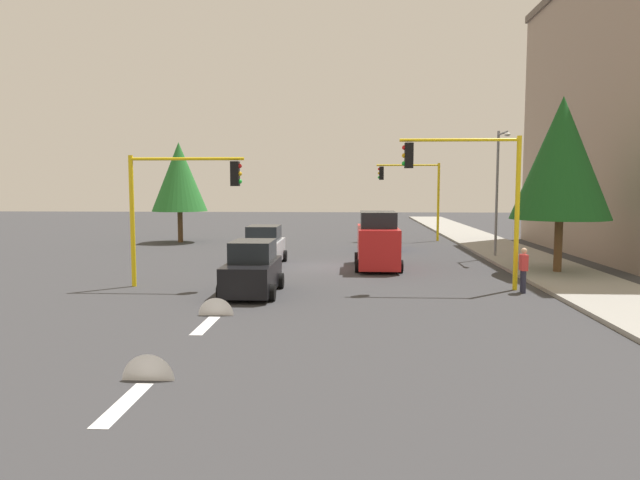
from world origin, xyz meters
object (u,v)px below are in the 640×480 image
car_blue (384,235)px  tree_roadside_near (562,158)px  delivery_van_red (378,242)px  street_lamp_curbside (499,180)px  traffic_signal_near_left (471,182)px  traffic_signal_near_right (178,194)px  car_silver (264,247)px  car_black (252,270)px  pedestrian_crossing (523,269)px  traffic_signal_far_left (414,186)px  tree_opposite_side (179,177)px

car_blue → tree_roadside_near: bearing=35.6°
delivery_van_red → tree_roadside_near: bearing=78.3°
street_lamp_curbside → traffic_signal_near_left: bearing=-19.8°
traffic_signal_near_left → traffic_signal_near_right: (-0.00, -11.35, -0.45)m
traffic_signal_near_left → delivery_van_red: size_ratio=1.23×
tree_roadside_near → car_silver: size_ratio=1.99×
traffic_signal_near_right → car_black: 4.42m
car_black → delivery_van_red: bearing=144.8°
car_silver → pedestrian_crossing: car_silver is taller
traffic_signal_near_left → car_silver: bearing=-126.7°
traffic_signal_near_left → pedestrian_crossing: 3.81m
traffic_signal_far_left → car_black: bearing=-21.0°
car_blue → traffic_signal_near_left: bearing=10.0°
tree_roadside_near → car_silver: 14.72m
street_lamp_curbside → car_blue: size_ratio=1.70×
traffic_signal_near_left → car_blue: size_ratio=1.43×
traffic_signal_near_left → street_lamp_curbside: (-9.61, 3.47, 0.19)m
car_black → traffic_signal_near_left: bearing=99.3°
traffic_signal_far_left → street_lamp_curbside: street_lamp_curbside is taller
traffic_signal_near_left → traffic_signal_far_left: (-20.00, -0.04, -0.15)m
tree_roadside_near → delivery_van_red: 9.11m
traffic_signal_near_right → delivery_van_red: traffic_signal_near_right is taller
traffic_signal_far_left → car_blue: (5.86, -2.46, -3.11)m
delivery_van_red → car_blue: bearing=174.8°
tree_opposite_side → car_black: size_ratio=1.75×
street_lamp_curbside → car_blue: (-4.53, -5.97, -3.45)m
street_lamp_curbside → tree_opposite_side: 21.87m
traffic_signal_near_left → traffic_signal_far_left: size_ratio=1.04×
traffic_signal_far_left → delivery_van_red: 14.94m
car_black → car_silver: bearing=-174.3°
delivery_van_red → pedestrian_crossing: bearing=39.5°
car_blue → street_lamp_curbside: bearing=52.8°
tree_roadside_near → car_blue: 13.21m
traffic_signal_near_right → tree_roadside_near: size_ratio=0.65×
tree_roadside_near → delivery_van_red: size_ratio=1.66×
traffic_signal_near_right → delivery_van_red: bearing=125.0°
traffic_signal_far_left → traffic_signal_near_right: bearing=-29.5°
car_blue → pedestrian_crossing: car_blue is taller
traffic_signal_near_right → tree_opposite_side: size_ratio=0.74×
traffic_signal_far_left → tree_roadside_near: (16.00, 4.81, 1.22)m
car_blue → tree_opposite_side: bearing=-105.2°
delivery_van_red → street_lamp_curbside: bearing=120.3°
traffic_signal_far_left → street_lamp_curbside: bearing=18.6°
tree_roadside_near → delivery_van_red: (-1.67, -8.03, -3.95)m
tree_roadside_near → car_blue: bearing=-144.4°
tree_opposite_side → delivery_van_red: 18.56m
tree_roadside_near → pedestrian_crossing: size_ratio=4.68×
traffic_signal_near_left → car_black: (1.35, -8.22, -3.26)m
traffic_signal_far_left → tree_opposite_side: size_ratio=0.80×
delivery_van_red → car_silver: size_ratio=1.20×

